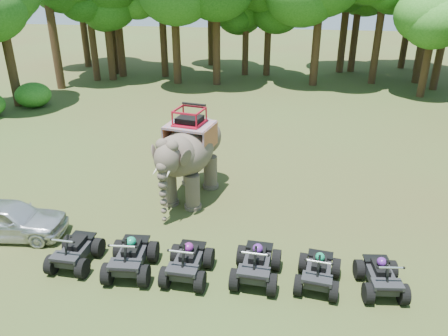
# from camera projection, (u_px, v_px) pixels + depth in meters

# --- Properties ---
(ground) EXTENTS (110.00, 110.00, 0.00)m
(ground) POSITION_uv_depth(u_px,v_px,m) (219.00, 234.00, 14.71)
(ground) COLOR #47381E
(ground) RESTS_ON ground
(elephant) EXTENTS (2.66, 4.54, 3.58)m
(elephant) POSITION_uv_depth(u_px,v_px,m) (190.00, 153.00, 16.47)
(elephant) COLOR #4A3E36
(elephant) RESTS_ON ground
(parked_car) EXTENTS (3.86, 1.87, 1.27)m
(parked_car) POSITION_uv_depth(u_px,v_px,m) (8.00, 219.00, 14.36)
(parked_car) COLOR silver
(parked_car) RESTS_ON ground
(atv_0) EXTENTS (1.24, 1.66, 1.21)m
(atv_0) POSITION_uv_depth(u_px,v_px,m) (74.00, 247.00, 12.98)
(atv_0) COLOR black
(atv_0) RESTS_ON ground
(atv_1) EXTENTS (1.43, 1.87, 1.32)m
(atv_1) POSITION_uv_depth(u_px,v_px,m) (130.00, 252.00, 12.63)
(atv_1) COLOR black
(atv_1) RESTS_ON ground
(atv_2) EXTENTS (1.31, 1.75, 1.27)m
(atv_2) POSITION_uv_depth(u_px,v_px,m) (187.00, 258.00, 12.45)
(atv_2) COLOR black
(atv_2) RESTS_ON ground
(atv_3) EXTENTS (1.38, 1.83, 1.30)m
(atv_3) POSITION_uv_depth(u_px,v_px,m) (257.00, 260.00, 12.34)
(atv_3) COLOR black
(atv_3) RESTS_ON ground
(atv_4) EXTENTS (1.37, 1.74, 1.19)m
(atv_4) POSITION_uv_depth(u_px,v_px,m) (319.00, 267.00, 12.11)
(atv_4) COLOR black
(atv_4) RESTS_ON ground
(atv_5) EXTENTS (1.32, 1.70, 1.17)m
(atv_5) POSITION_uv_depth(u_px,v_px,m) (382.00, 272.00, 11.94)
(atv_5) COLOR black
(atv_5) RESTS_ON ground
(tree_0) EXTENTS (5.45, 5.45, 7.79)m
(tree_0) POSITION_uv_depth(u_px,v_px,m) (268.00, 26.00, 34.86)
(tree_0) COLOR #195114
(tree_0) RESTS_ON ground
(tree_1) EXTENTS (6.85, 6.85, 9.79)m
(tree_1) POSITION_uv_depth(u_px,v_px,m) (318.00, 18.00, 31.35)
(tree_1) COLOR #195114
(tree_1) RESTS_ON ground
(tree_2) EXTENTS (5.76, 5.76, 8.23)m
(tree_2) POSITION_uv_depth(u_px,v_px,m) (379.00, 28.00, 32.15)
(tree_2) COLOR #195114
(tree_2) RESTS_ON ground
(tree_3) EXTENTS (5.09, 5.09, 7.27)m
(tree_3) POSITION_uv_depth(u_px,v_px,m) (430.00, 43.00, 28.86)
(tree_3) COLOR #195114
(tree_3) RESTS_ON ground
(tree_28) EXTENTS (6.32, 6.32, 9.03)m
(tree_28) POSITION_uv_depth(u_px,v_px,m) (5.00, 33.00, 26.58)
(tree_28) COLOR #195114
(tree_28) RESTS_ON ground
(tree_29) EXTENTS (6.75, 6.75, 9.65)m
(tree_29) POSITION_uv_depth(u_px,v_px,m) (51.00, 20.00, 30.45)
(tree_29) COLOR #195114
(tree_29) RESTS_ON ground
(tree_30) EXTENTS (6.35, 6.35, 9.07)m
(tree_30) POSITION_uv_depth(u_px,v_px,m) (107.00, 20.00, 33.12)
(tree_30) COLOR #195114
(tree_30) RESTS_ON ground
(tree_31) EXTENTS (5.93, 5.93, 8.47)m
(tree_31) POSITION_uv_depth(u_px,v_px,m) (163.00, 23.00, 34.28)
(tree_31) COLOR #195114
(tree_31) RESTS_ON ground
(tree_32) EXTENTS (6.48, 6.48, 9.25)m
(tree_32) POSITION_uv_depth(u_px,v_px,m) (216.00, 21.00, 31.67)
(tree_32) COLOR #195114
(tree_32) RESTS_ON ground
(tree_34) EXTENTS (6.97, 6.97, 9.95)m
(tree_34) POSITION_uv_depth(u_px,v_px,m) (346.00, 11.00, 35.51)
(tree_34) COLOR #195114
(tree_34) RESTS_ON ground
(tree_35) EXTENTS (6.90, 6.90, 9.86)m
(tree_35) POSITION_uv_depth(u_px,v_px,m) (427.00, 11.00, 35.79)
(tree_35) COLOR #195114
(tree_35) RESTS_ON ground
(tree_36) EXTENTS (6.56, 6.56, 9.37)m
(tree_36) POSITION_uv_depth(u_px,v_px,m) (82.00, 12.00, 37.67)
(tree_36) COLOR #195114
(tree_36) RESTS_ON ground
(tree_37) EXTENTS (4.95, 4.95, 7.07)m
(tree_37) POSITION_uv_depth(u_px,v_px,m) (246.00, 31.00, 35.16)
(tree_37) COLOR #195114
(tree_37) RESTS_ON ground
(tree_38) EXTENTS (6.43, 6.43, 9.19)m
(tree_38) POSITION_uv_depth(u_px,v_px,m) (357.00, 15.00, 35.88)
(tree_38) COLOR #195114
(tree_38) RESTS_ON ground
(tree_39) EXTENTS (7.45, 7.45, 10.64)m
(tree_39) POSITION_uv_depth(u_px,v_px,m) (429.00, 11.00, 31.88)
(tree_39) COLOR #195114
(tree_39) RESTS_ON ground
(tree_40) EXTENTS (7.07, 7.07, 10.10)m
(tree_40) POSITION_uv_depth(u_px,v_px,m) (175.00, 15.00, 31.86)
(tree_40) COLOR #195114
(tree_40) RESTS_ON ground
(tree_41) EXTENTS (7.55, 7.55, 10.78)m
(tree_41) POSITION_uv_depth(u_px,v_px,m) (109.00, 6.00, 34.79)
(tree_41) COLOR #195114
(tree_41) RESTS_ON ground
(tree_42) EXTENTS (5.63, 5.63, 8.04)m
(tree_42) POSITION_uv_depth(u_px,v_px,m) (444.00, 33.00, 30.50)
(tree_42) COLOR #195114
(tree_42) RESTS_ON ground
(tree_43) EXTENTS (5.31, 5.31, 7.58)m
(tree_43) POSITION_uv_depth(u_px,v_px,m) (92.00, 31.00, 33.28)
(tree_43) COLOR #195114
(tree_43) RESTS_ON ground
(tree_44) EXTENTS (6.26, 6.26, 8.94)m
(tree_44) POSITION_uv_depth(u_px,v_px,m) (409.00, 15.00, 37.22)
(tree_44) COLOR #195114
(tree_44) RESTS_ON ground
(tree_45) EXTENTS (7.51, 7.51, 10.72)m
(tree_45) POSITION_uv_depth(u_px,v_px,m) (117.00, 7.00, 33.91)
(tree_45) COLOR #195114
(tree_45) RESTS_ON ground
(tree_46) EXTENTS (6.62, 6.62, 9.46)m
(tree_46) POSITION_uv_depth(u_px,v_px,m) (211.00, 11.00, 38.35)
(tree_46) COLOR #195114
(tree_46) RESTS_ON ground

